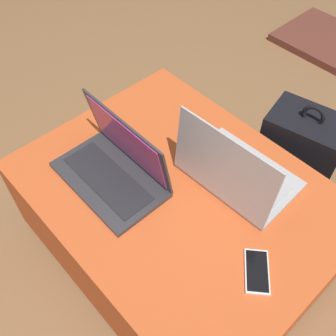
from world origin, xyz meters
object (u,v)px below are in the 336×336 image
object	(u,v)px
laptop_near	(115,166)
backpack	(297,160)
laptop_far	(234,172)
cell_phone	(257,271)

from	to	relation	value
laptop_near	backpack	world-z (taller)	laptop_near
laptop_far	cell_phone	bearing A→B (deg)	141.46
cell_phone	backpack	distance (m)	0.68
laptop_far	backpack	bearing A→B (deg)	-95.10
laptop_far	backpack	distance (m)	0.49
laptop_near	backpack	xyz separation A→B (m)	(0.30, 0.68, -0.25)
backpack	laptop_far	bearing A→B (deg)	74.36
laptop_near	cell_phone	world-z (taller)	laptop_near
laptop_far	cell_phone	world-z (taller)	laptop_far
cell_phone	backpack	xyz separation A→B (m)	(-0.24, 0.60, -0.20)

